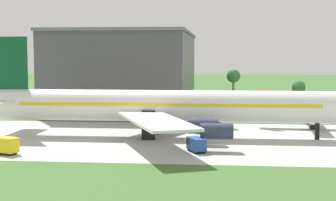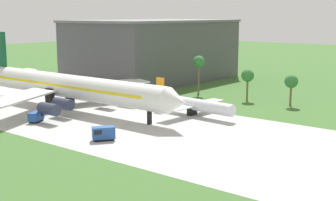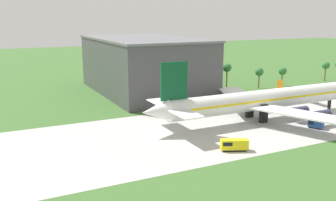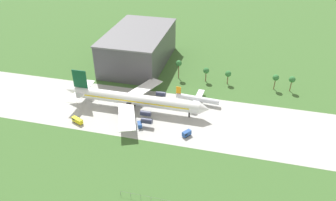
# 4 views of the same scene
# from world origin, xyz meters

# --- Properties ---
(jet_airliner) EXTENTS (78.17, 53.29, 19.13)m
(jet_airliner) POSITION_xyz_m (-53.72, 1.83, 5.97)
(jet_airliner) COLOR white
(jet_airliner) RESTS_ON ground_plane
(regional_aircraft) EXTENTS (23.86, 21.52, 8.24)m
(regional_aircraft) POSITION_xyz_m (-23.08, 15.59, 2.71)
(regional_aircraft) COLOR silver
(regional_aircraft) RESTS_ON ground_plane
(baggage_tug) EXTENTS (6.65, 4.35, 2.73)m
(baggage_tug) POSITION_xyz_m (-77.55, -16.77, 1.46)
(baggage_tug) COLOR black
(baggage_tug) RESTS_ON ground_plane
(fuel_truck) EXTENTS (3.47, 4.42, 2.34)m
(fuel_truck) POSITION_xyz_m (-46.48, -12.38, 1.27)
(fuel_truck) COLOR black
(fuel_truck) RESTS_ON ground_plane
(terminal_building) EXTENTS (36.72, 61.20, 22.11)m
(terminal_building) POSITION_xyz_m (-69.41, 56.25, 11.07)
(terminal_building) COLOR #47474C
(terminal_building) RESTS_ON ground_plane
(palm_tree_row) EXTENTS (69.25, 3.60, 11.83)m
(palm_tree_row) POSITION_xyz_m (-5.31, 41.31, 7.64)
(palm_tree_row) COLOR brown
(palm_tree_row) RESTS_ON ground_plane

